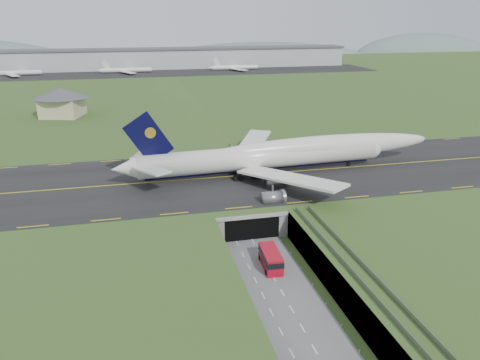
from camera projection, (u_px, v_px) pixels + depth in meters
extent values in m
plane|color=#305020|center=(262.00, 258.00, 93.26)|extent=(900.00, 900.00, 0.00)
cube|color=gray|center=(262.00, 245.00, 92.26)|extent=(800.00, 800.00, 6.00)
cube|color=slate|center=(273.00, 277.00, 86.34)|extent=(12.00, 75.00, 0.20)
cube|color=black|center=(228.00, 177.00, 121.52)|extent=(800.00, 44.00, 0.18)
cube|color=gray|center=(240.00, 198.00, 108.87)|extent=(16.00, 22.00, 1.00)
cube|color=gray|center=(211.00, 211.00, 108.20)|extent=(2.00, 22.00, 6.00)
cube|color=gray|center=(269.00, 205.00, 111.21)|extent=(2.00, 22.00, 6.00)
cube|color=black|center=(245.00, 219.00, 105.28)|extent=(12.00, 12.00, 5.00)
cube|color=#A8A8A3|center=(252.00, 217.00, 98.69)|extent=(17.00, 0.50, 0.80)
cube|color=#A8A8A3|center=(358.00, 273.00, 76.71)|extent=(3.00, 53.00, 0.50)
cube|color=gray|center=(350.00, 270.00, 76.16)|extent=(0.06, 53.00, 1.00)
cube|color=gray|center=(366.00, 268.00, 76.76)|extent=(0.06, 53.00, 1.00)
cylinder|color=#A8A8A3|center=(385.00, 323.00, 68.99)|extent=(0.90, 0.90, 5.60)
cylinder|color=#A8A8A3|center=(349.00, 281.00, 80.01)|extent=(0.90, 0.90, 5.60)
cylinder|color=#A8A8A3|center=(322.00, 249.00, 91.02)|extent=(0.90, 0.90, 5.60)
cylinder|color=silver|center=(262.00, 157.00, 121.60)|extent=(64.14, 9.35, 6.01)
sphere|color=silver|center=(370.00, 148.00, 130.00)|extent=(6.19, 6.19, 5.89)
cone|color=silver|center=(125.00, 169.00, 112.47)|extent=(6.87, 6.05, 5.71)
ellipsoid|color=silver|center=(322.00, 147.00, 125.68)|extent=(65.21, 8.92, 6.32)
ellipsoid|color=black|center=(368.00, 146.00, 129.50)|extent=(4.34, 2.85, 2.11)
cylinder|color=black|center=(262.00, 166.00, 122.39)|extent=(60.76, 5.70, 2.53)
cube|color=silver|center=(251.00, 145.00, 136.03)|extent=(18.65, 28.08, 2.53)
cube|color=silver|center=(145.00, 153.00, 119.86)|extent=(8.21, 11.16, 0.96)
cube|color=silver|center=(290.00, 178.00, 108.80)|extent=(20.86, 27.21, 2.53)
cube|color=silver|center=(151.00, 170.00, 107.10)|extent=(8.95, 11.05, 0.96)
cube|color=black|center=(149.00, 138.00, 111.72)|extent=(11.97, 1.19, 13.30)
cylinder|color=gold|center=(150.00, 133.00, 111.38)|extent=(2.66, 0.79, 2.63)
cylinder|color=slate|center=(254.00, 161.00, 131.15)|extent=(5.04, 3.35, 3.10)
cylinder|color=slate|center=(229.00, 153.00, 138.92)|extent=(5.04, 3.35, 3.10)
cylinder|color=slate|center=(276.00, 182.00, 114.98)|extent=(5.04, 3.35, 3.10)
cylinder|color=slate|center=(272.00, 198.00, 104.88)|extent=(5.04, 3.35, 3.10)
cylinder|color=black|center=(349.00, 164.00, 129.71)|extent=(1.06, 0.52, 1.03)
cube|color=black|center=(246.00, 173.00, 121.84)|extent=(5.98, 6.86, 1.32)
cube|color=#A90B1B|center=(271.00, 259.00, 89.22)|extent=(3.60, 8.47, 3.32)
cube|color=black|center=(271.00, 256.00, 89.00)|extent=(3.67, 8.58, 1.11)
cube|color=black|center=(270.00, 265.00, 89.68)|extent=(3.34, 7.90, 0.55)
cylinder|color=black|center=(266.00, 273.00, 86.84)|extent=(0.45, 1.02, 1.00)
cylinder|color=black|center=(260.00, 258.00, 91.98)|extent=(0.45, 1.02, 1.00)
cylinder|color=black|center=(281.00, 271.00, 87.29)|extent=(0.45, 1.02, 1.00)
cylinder|color=black|center=(274.00, 257.00, 92.43)|extent=(0.45, 1.02, 1.00)
cube|color=#C3B98C|center=(62.00, 107.00, 192.55)|extent=(18.21, 18.21, 7.87)
cone|color=#4C4C51|center=(61.00, 93.00, 190.58)|extent=(26.71, 26.71, 3.93)
cube|color=#B2B2B2|center=(158.00, 59.00, 364.13)|extent=(300.00, 22.00, 15.00)
cube|color=#4C4C51|center=(157.00, 49.00, 361.62)|extent=(302.00, 24.00, 1.20)
cube|color=black|center=(161.00, 73.00, 339.04)|extent=(320.00, 50.00, 0.08)
cylinder|color=silver|center=(14.00, 73.00, 321.43)|extent=(34.00, 3.20, 3.20)
cylinder|color=silver|center=(126.00, 70.00, 337.67)|extent=(34.00, 3.20, 3.20)
cylinder|color=silver|center=(235.00, 67.00, 354.96)|extent=(34.00, 3.20, 3.20)
ellipsoid|color=slate|center=(261.00, 63.00, 515.08)|extent=(260.00, 91.00, 44.00)
ellipsoid|color=slate|center=(422.00, 59.00, 558.07)|extent=(180.00, 63.00, 60.00)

